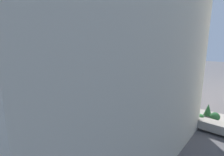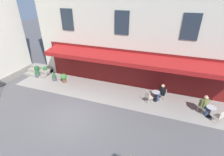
% 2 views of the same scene
% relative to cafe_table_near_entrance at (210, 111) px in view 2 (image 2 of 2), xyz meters
% --- Properties ---
extents(ground_plane, '(70.00, 70.00, 0.00)m').
position_rel_cafe_table_near_entrance_xyz_m(ground_plane, '(8.35, 2.84, -0.49)').
color(ground_plane, '#565456').
extents(sidewalk_cafe_terrace, '(20.50, 3.20, 0.01)m').
position_rel_cafe_table_near_entrance_xyz_m(sidewalk_cafe_terrace, '(5.10, -0.56, -0.49)').
color(sidewalk_cafe_terrace, gray).
rests_on(sidewalk_cafe_terrace, ground_plane).
extents(back_alley_steps, '(2.40, 1.75, 0.60)m').
position_rel_cafe_table_near_entrance_xyz_m(back_alley_steps, '(14.95, -1.75, -0.25)').
color(back_alley_steps, gray).
rests_on(back_alley_steps, ground_plane).
extents(cafe_table_near_entrance, '(0.60, 0.60, 0.75)m').
position_rel_cafe_table_near_entrance_xyz_m(cafe_table_near_entrance, '(0.00, 0.00, 0.00)').
color(cafe_table_near_entrance, black).
rests_on(cafe_table_near_entrance, ground_plane).
extents(cafe_chair_cream_under_awning, '(0.57, 0.57, 0.91)m').
position_rel_cafe_table_near_entrance_xyz_m(cafe_chair_cream_under_awning, '(-0.43, 0.46, 0.06)').
color(cafe_chair_cream_under_awning, beige).
rests_on(cafe_chair_cream_under_awning, ground_plane).
extents(cafe_chair_cream_corner_left, '(0.56, 0.56, 0.91)m').
position_rel_cafe_table_near_entrance_xyz_m(cafe_chair_cream_corner_left, '(0.48, -0.41, 0.06)').
color(cafe_chair_cream_corner_left, beige).
rests_on(cafe_chair_cream_corner_left, ground_plane).
extents(cafe_table_mid_terrace, '(0.60, 0.60, 0.75)m').
position_rel_cafe_table_near_entrance_xyz_m(cafe_table_mid_terrace, '(3.51, -0.66, 0.00)').
color(cafe_table_mid_terrace, black).
rests_on(cafe_table_mid_terrace, ground_plane).
extents(cafe_chair_cream_facing_street, '(0.57, 0.57, 0.91)m').
position_rel_cafe_table_near_entrance_xyz_m(cafe_chair_cream_facing_street, '(3.96, -0.21, 0.06)').
color(cafe_chair_cream_facing_street, beige).
rests_on(cafe_chair_cream_facing_street, ground_plane).
extents(cafe_chair_cream_kerbside, '(0.55, 0.55, 0.91)m').
position_rel_cafe_table_near_entrance_xyz_m(cafe_chair_cream_kerbside, '(2.99, -1.01, 0.06)').
color(cafe_chair_cream_kerbside, beige).
rests_on(cafe_chair_cream_kerbside, ground_plane).
extents(seated_patron_in_black, '(0.65, 0.63, 1.32)m').
position_rel_cafe_table_near_entrance_xyz_m(seated_patron_in_black, '(3.17, -0.89, 0.21)').
color(seated_patron_in_black, navy).
rests_on(seated_patron_in_black, ground_plane).
extents(seated_companion_in_olive, '(0.67, 0.65, 1.34)m').
position_rel_cafe_table_near_entrance_xyz_m(seated_companion_in_olive, '(0.32, -0.27, 0.22)').
color(seated_companion_in_olive, navy).
rests_on(seated_companion_in_olive, ground_plane).
extents(potted_plant_under_sign, '(0.54, 0.54, 0.85)m').
position_rel_cafe_table_near_entrance_xyz_m(potted_plant_under_sign, '(11.50, -0.75, 0.00)').
color(potted_plant_under_sign, brown).
rests_on(potted_plant_under_sign, ground_plane).
extents(potted_plant_mid_terrace, '(0.49, 0.49, 0.86)m').
position_rel_cafe_table_near_entrance_xyz_m(potted_plant_mid_terrace, '(14.95, -1.31, -0.01)').
color(potted_plant_mid_terrace, '#2D2D33').
rests_on(potted_plant_mid_terrace, ground_plane).
extents(potted_plant_entrance_left, '(0.46, 0.46, 1.09)m').
position_rel_cafe_table_near_entrance_xyz_m(potted_plant_entrance_left, '(14.48, -0.80, 0.04)').
color(potted_plant_entrance_left, '#4C4C51').
rests_on(potted_plant_entrance_left, ground_plane).
extents(potted_plant_entrance_right, '(0.39, 0.39, 0.91)m').
position_rel_cafe_table_near_entrance_xyz_m(potted_plant_entrance_right, '(12.55, -0.75, -0.05)').
color(potted_plant_entrance_right, '#4C4C51').
rests_on(potted_plant_entrance_right, ground_plane).
extents(potted_plant_by_steps, '(0.43, 0.43, 0.72)m').
position_rel_cafe_table_near_entrance_xyz_m(potted_plant_by_steps, '(14.32, -1.74, -0.13)').
color(potted_plant_by_steps, brown).
rests_on(potted_plant_by_steps, ground_plane).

